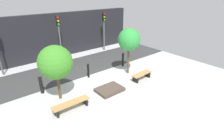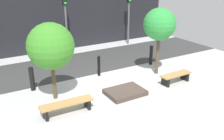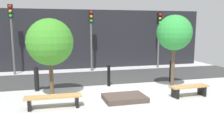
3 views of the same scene
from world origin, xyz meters
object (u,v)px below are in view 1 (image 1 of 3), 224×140
object	(u,v)px
bench_right	(142,75)
bollard_center	(123,60)
bollard_left	(88,71)
bench_left	(71,104)
traffic_light_mid_west	(59,31)
planter_bed	(110,89)
bollard_far_left	(41,85)
traffic_light_mid_east	(104,25)
tree_behind_right_bench	(129,40)
tree_behind_left_bench	(55,63)

from	to	relation	value
bench_right	bollard_center	distance (m)	2.66
bench_right	bollard_left	world-z (taller)	bollard_left
bench_left	bench_right	distance (m)	5.35
traffic_light_mid_west	planter_bed	bearing A→B (deg)	-90.00
bench_right	planter_bed	xyz separation A→B (m)	(-2.68, 0.20, -0.22)
bench_left	traffic_light_mid_west	size ratio (longest dim) A/B	0.52
planter_bed	bollard_left	bearing A→B (deg)	90.00
bench_left	traffic_light_mid_west	bearing A→B (deg)	70.26
bench_right	bollard_far_left	size ratio (longest dim) A/B	1.53
traffic_light_mid_west	traffic_light_mid_east	bearing A→B (deg)	-0.00
planter_bed	tree_behind_right_bench	xyz separation A→B (m)	(2.68, 1.17, 2.42)
bench_right	bollard_far_left	world-z (taller)	bollard_far_left
bollard_center	traffic_light_mid_east	bearing A→B (deg)	72.58
tree_behind_right_bench	bollard_far_left	world-z (taller)	tree_behind_right_bench
bench_right	traffic_light_mid_east	size ratio (longest dim) A/B	0.44
bollard_center	bench_left	bearing A→B (deg)	-156.54
tree_behind_left_bench	bench_left	bearing A→B (deg)	-90.00
bench_left	traffic_light_mid_east	bearing A→B (deg)	44.81
bollard_far_left	bollard_left	size ratio (longest dim) A/B	1.04
traffic_light_mid_west	bench_left	bearing A→B (deg)	-111.29
bench_left	bench_right	xyz separation A→B (m)	(5.35, -0.00, -0.00)
bench_left	tree_behind_left_bench	distance (m)	2.32
bench_right	bollard_far_left	bearing A→B (deg)	154.99
bench_left	tree_behind_right_bench	xyz separation A→B (m)	(5.35, 1.37, 2.19)
bench_left	bollard_center	bearing A→B (deg)	25.01
tree_behind_left_bench	traffic_light_mid_west	xyz separation A→B (m)	(2.68, 5.50, 0.40)
bollard_center	traffic_light_mid_west	world-z (taller)	traffic_light_mid_west
bench_left	traffic_light_mid_east	size ratio (longest dim) A/B	0.53
tree_behind_left_bench	bollard_left	size ratio (longest dim) A/B	3.09
tree_behind_left_bench	traffic_light_mid_west	size ratio (longest dim) A/B	0.83
bench_left	bollard_left	world-z (taller)	bollard_left
bench_right	traffic_light_mid_west	distance (m)	7.71
bench_left	bollard_far_left	world-z (taller)	bollard_far_left
tree_behind_left_bench	bollard_center	bearing A→B (deg)	11.56
tree_behind_left_bench	bench_right	bearing A→B (deg)	-14.32
tree_behind_left_bench	traffic_light_mid_west	bearing A→B (deg)	64.06
tree_behind_right_bench	traffic_light_mid_east	size ratio (longest dim) A/B	0.90
bench_right	tree_behind_right_bench	size ratio (longest dim) A/B	0.49
bollard_far_left	traffic_light_mid_west	world-z (taller)	traffic_light_mid_west
bench_right	tree_behind_left_bench	distance (m)	5.83
bollard_left	bollard_far_left	bearing A→B (deg)	180.00
planter_bed	tree_behind_left_bench	xyz separation A→B (m)	(-2.68, 1.17, 2.11)
bollard_left	bollard_center	bearing A→B (deg)	0.00
tree_behind_right_bench	bollard_left	distance (m)	3.56
planter_bed	bollard_center	distance (m)	4.08
bench_right	tree_behind_right_bench	bearing A→B (deg)	88.45
tree_behind_right_bench	bollard_center	size ratio (longest dim) A/B	3.08
tree_behind_right_bench	traffic_light_mid_west	xyz separation A→B (m)	(-2.68, 5.50, 0.09)
bench_right	traffic_light_mid_west	xyz separation A→B (m)	(-2.68, 6.86, 2.29)
bollard_left	bollard_center	world-z (taller)	bollard_center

